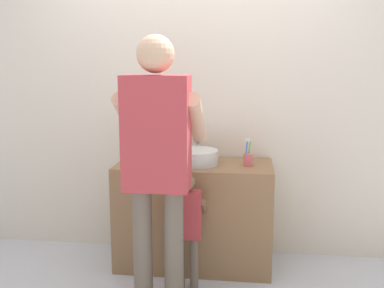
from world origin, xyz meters
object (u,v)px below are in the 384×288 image
at_px(soap_bottle, 158,153).
at_px(child_toddler, 187,221).
at_px(toothbrush_cup, 248,159).
at_px(adult_parent, 157,150).

height_order(soap_bottle, child_toddler, soap_bottle).
relative_size(toothbrush_cup, child_toddler, 0.25).
height_order(toothbrush_cup, soap_bottle, toothbrush_cup).
xyz_separation_m(soap_bottle, child_toddler, (0.29, -0.45, -0.38)).
distance_m(toothbrush_cup, soap_bottle, 0.70).
bearing_deg(toothbrush_cup, soap_bottle, 173.41).
distance_m(toothbrush_cup, adult_parent, 0.86).
relative_size(child_toddler, adult_parent, 0.48).
xyz_separation_m(toothbrush_cup, adult_parent, (-0.55, -0.64, 0.18)).
bearing_deg(toothbrush_cup, adult_parent, -130.79).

